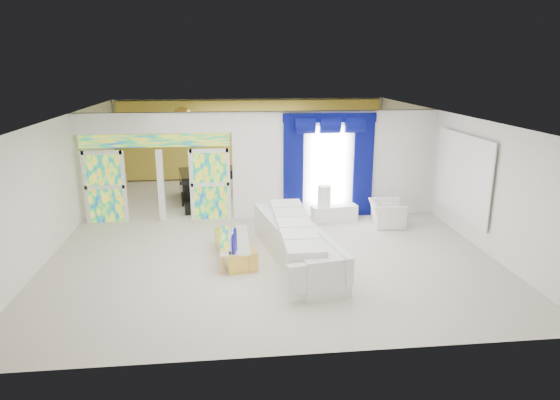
{
  "coord_description": "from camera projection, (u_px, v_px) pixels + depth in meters",
  "views": [
    {
      "loc": [
        -0.93,
        -12.47,
        4.26
      ],
      "look_at": [
        0.3,
        -1.2,
        1.1
      ],
      "focal_mm": 31.55,
      "sensor_mm": 36.0,
      "label": 1
    }
  ],
  "objects": [
    {
      "name": "blue_drape_right",
      "position": [
        363.0,
        168.0,
        13.94
      ],
      "size": [
        0.55,
        0.1,
        2.8
      ],
      "primitive_type": "cube",
      "color": "#030843",
      "rests_on": "ground"
    },
    {
      "name": "blue_drape_left",
      "position": [
        293.0,
        169.0,
        13.73
      ],
      "size": [
        0.55,
        0.1,
        2.8
      ],
      "primitive_type": "cube",
      "color": "#030843",
      "rests_on": "ground"
    },
    {
      "name": "chandelier",
      "position": [
        182.0,
        116.0,
        15.49
      ],
      "size": [
        0.6,
        0.6,
        0.6
      ],
      "primitive_type": "sphere",
      "color": "gold",
      "rests_on": "ceiling"
    },
    {
      "name": "floor",
      "position": [
        264.0,
        228.0,
        13.18
      ],
      "size": [
        12.0,
        12.0,
        0.0
      ],
      "primitive_type": "plane",
      "color": "#B7AF9E",
      "rests_on": "ground"
    },
    {
      "name": "table_lamp",
      "position": [
        324.0,
        196.0,
        13.62
      ],
      "size": [
        0.36,
        0.36,
        0.58
      ],
      "primitive_type": "cylinder",
      "color": "silver",
      "rests_on": "console_table"
    },
    {
      "name": "dividing_wall",
      "position": [
        336.0,
        164.0,
        13.96
      ],
      "size": [
        5.7,
        0.18,
        3.0
      ],
      "primitive_type": "cube",
      "color": "white",
      "rests_on": "ground"
    },
    {
      "name": "gold_curtains",
      "position": [
        252.0,
        140.0,
        18.43
      ],
      "size": [
        9.7,
        0.12,
        2.9
      ],
      "primitive_type": "cube",
      "color": "#B38E2B",
      "rests_on": "ground"
    },
    {
      "name": "wall_mirror",
      "position": [
        463.0,
        175.0,
        12.32
      ],
      "size": [
        0.04,
        2.7,
        1.9
      ],
      "primitive_type": "cube",
      "color": "white",
      "rests_on": "ground"
    },
    {
      "name": "decanters",
      "position": [
        233.0,
        238.0,
        10.88
      ],
      "size": [
        0.17,
        0.87,
        0.27
      ],
      "color": "navy",
      "rests_on": "coffee_table"
    },
    {
      "name": "stained_panel_left",
      "position": [
        105.0,
        187.0,
        13.42
      ],
      "size": [
        0.95,
        0.04,
        2.0
      ],
      "primitive_type": "cube",
      "color": "#994C3F",
      "rests_on": "ground"
    },
    {
      "name": "dividing_header",
      "position": [
        154.0,
        123.0,
        13.11
      ],
      "size": [
        4.3,
        0.18,
        0.55
      ],
      "primitive_type": "cube",
      "color": "white",
      "rests_on": "dividing_wall"
    },
    {
      "name": "white_sofa",
      "position": [
        296.0,
        243.0,
        10.93
      ],
      "size": [
        1.59,
        4.22,
        0.79
      ],
      "primitive_type": "cube",
      "rotation": [
        0.0,
        0.0,
        0.18
      ],
      "color": "silver",
      "rests_on": "ground"
    },
    {
      "name": "tv_console",
      "position": [
        117.0,
        187.0,
        15.89
      ],
      "size": [
        0.59,
        0.55,
        0.82
      ],
      "primitive_type": "cube",
      "rotation": [
        0.0,
        0.0,
        0.05
      ],
      "color": "tan",
      "rests_on": "ground"
    },
    {
      "name": "grand_piano",
      "position": [
        202.0,
        185.0,
        15.92
      ],
      "size": [
        1.59,
        1.94,
        0.89
      ],
      "primitive_type": "cube",
      "rotation": [
        0.0,
        0.0,
        0.15
      ],
      "color": "black",
      "rests_on": "ground"
    },
    {
      "name": "armchair",
      "position": [
        387.0,
        213.0,
        13.34
      ],
      "size": [
        1.0,
        1.11,
        0.66
      ],
      "primitive_type": "imported",
      "rotation": [
        0.0,
        0.0,
        1.45
      ],
      "color": "silver",
      "rests_on": "ground"
    },
    {
      "name": "window_pane",
      "position": [
        328.0,
        167.0,
        13.85
      ],
      "size": [
        1.0,
        0.02,
        2.3
      ],
      "primitive_type": "cube",
      "color": "white",
      "rests_on": "dividing_wall"
    },
    {
      "name": "console_table",
      "position": [
        334.0,
        213.0,
        13.79
      ],
      "size": [
        1.31,
        0.57,
        0.42
      ],
      "primitive_type": "cube",
      "rotation": [
        0.0,
        0.0,
        0.14
      ],
      "color": "white",
      "rests_on": "ground"
    },
    {
      "name": "stained_transom",
      "position": [
        155.0,
        141.0,
        13.24
      ],
      "size": [
        4.0,
        0.05,
        0.35
      ],
      "primitive_type": "cube",
      "color": "#994C3F",
      "rests_on": "dividing_header"
    },
    {
      "name": "coffee_table",
      "position": [
        235.0,
        249.0,
        11.13
      ],
      "size": [
        0.96,
        1.99,
        0.42
      ],
      "primitive_type": "cube",
      "rotation": [
        0.0,
        0.0,
        0.18
      ],
      "color": "gold",
      "rests_on": "ground"
    },
    {
      "name": "piano_bench",
      "position": [
        200.0,
        208.0,
        14.47
      ],
      "size": [
        0.93,
        0.47,
        0.3
      ],
      "primitive_type": "cube",
      "rotation": [
        0.0,
        0.0,
        0.15
      ],
      "color": "black",
      "rests_on": "ground"
    },
    {
      "name": "blue_pelmet",
      "position": [
        330.0,
        118.0,
        13.46
      ],
      "size": [
        2.6,
        0.12,
        0.25
      ],
      "primitive_type": "cube",
      "color": "#030843",
      "rests_on": "dividing_wall"
    },
    {
      "name": "stained_panel_right",
      "position": [
        210.0,
        184.0,
        13.72
      ],
      "size": [
        0.95,
        0.04,
        2.0
      ],
      "primitive_type": "cube",
      "color": "#994C3F",
      "rests_on": "ground"
    }
  ]
}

